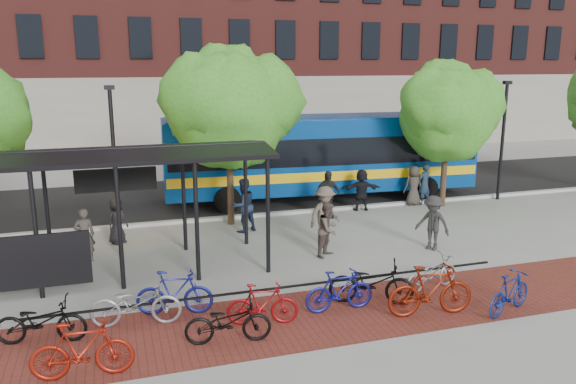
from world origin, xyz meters
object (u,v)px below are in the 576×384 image
object	(u,v)px
pedestrian_4	(327,195)
bike_11	(510,293)
lamp_post_right	(503,137)
bus	(321,152)
bike_3	(175,293)
bus_shelter	(72,171)
bike_9	(431,290)
pedestrian_0	(117,221)
pedestrian_2	(243,205)
bike_0	(41,321)
bike_8	(371,282)
tree_b	(231,103)
pedestrian_1	(84,235)
pedestrian_7	(424,184)
bike_10	(432,273)
bike_4	(228,322)
pedestrian_5	(361,190)
lamp_post_left	(114,155)
pedestrian_6	(413,186)
pedestrian_3	(325,214)
tree_c	(449,108)
bike_5	(263,304)
pedestrian_8	(328,229)
bike_1	(82,350)
pedestrian_9	(433,223)
bike_7	(339,291)
bike_2	(136,303)

from	to	relation	value
pedestrian_4	bike_11	bearing A→B (deg)	-89.97
lamp_post_right	bus	world-z (taller)	lamp_post_right
bike_3	bus_shelter	bearing A→B (deg)	46.84
bike_9	pedestrian_0	bearing A→B (deg)	48.00
bike_3	pedestrian_2	xyz separation A→B (m)	(3.09, 6.08, 0.42)
bike_0	bike_8	world-z (taller)	bike_8
bike_9	pedestrian_2	distance (m)	8.41
tree_b	pedestrian_0	distance (m)	5.67
lamp_post_right	pedestrian_1	xyz separation A→B (m)	(-17.01, -2.95, -1.92)
pedestrian_7	bike_10	bearing A→B (deg)	40.77
bike_3	bike_4	bearing A→B (deg)	-139.24
bike_3	pedestrian_0	bearing A→B (deg)	24.09
bike_4	bike_11	world-z (taller)	bike_11
pedestrian_5	bike_10	bearing A→B (deg)	89.84
bike_9	pedestrian_0	distance (m)	10.55
pedestrian_5	lamp_post_left	bearing A→B (deg)	12.31
pedestrian_6	pedestrian_5	bearing A→B (deg)	0.78
bike_0	pedestrian_3	world-z (taller)	pedestrian_3
tree_c	bike_11	size ratio (longest dim) A/B	3.51
bike_5	pedestrian_8	size ratio (longest dim) A/B	0.96
bike_8	pedestrian_6	xyz separation A→B (m)	(6.04, 8.50, 0.29)
bike_11	pedestrian_7	distance (m)	10.63
tree_c	bike_1	xyz separation A→B (m)	(-13.93, -9.48, -3.48)
pedestrian_9	lamp_post_right	bearing A→B (deg)	94.60
bike_0	pedestrian_6	xyz separation A→B (m)	(13.64, 8.22, 0.34)
tree_b	bike_1	bearing A→B (deg)	-117.52
pedestrian_3	pedestrian_7	distance (m)	6.84
pedestrian_2	pedestrian_9	xyz separation A→B (m)	(5.32, -3.72, -0.08)
bike_10	bike_0	bearing A→B (deg)	76.07
tree_c	pedestrian_8	bearing A→B (deg)	-147.52
lamp_post_right	bus	xyz separation A→B (m)	(-7.40, 2.47, -0.66)
bike_7	bike_3	bearing A→B (deg)	76.02
lamp_post_left	tree_c	bearing A→B (deg)	-1.10
bike_4	pedestrian_2	size ratio (longest dim) A/B	0.96
tree_c	bike_2	world-z (taller)	tree_c
bike_0	bike_7	size ratio (longest dim) A/B	1.10
lamp_post_right	pedestrian_1	world-z (taller)	lamp_post_right
bike_8	pedestrian_6	size ratio (longest dim) A/B	1.25
bike_4	bike_11	bearing A→B (deg)	-86.37
bike_3	bike_2	bearing A→B (deg)	121.92
bus_shelter	bike_5	distance (m)	6.61
pedestrian_0	pedestrian_9	size ratio (longest dim) A/B	0.88
bike_9	pedestrian_9	xyz separation A→B (m)	(2.66, 4.25, 0.25)
bike_4	pedestrian_9	bearing A→B (deg)	-52.73
bike_8	pedestrian_5	world-z (taller)	pedestrian_5
bike_0	bike_11	world-z (taller)	bike_11
bike_0	lamp_post_left	bearing A→B (deg)	-1.62
bike_9	pedestrian_7	xyz separation A→B (m)	(5.53, 9.55, 0.24)
tree_b	bike_0	size ratio (longest dim) A/B	3.40
bike_0	pedestrian_0	distance (m)	6.83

